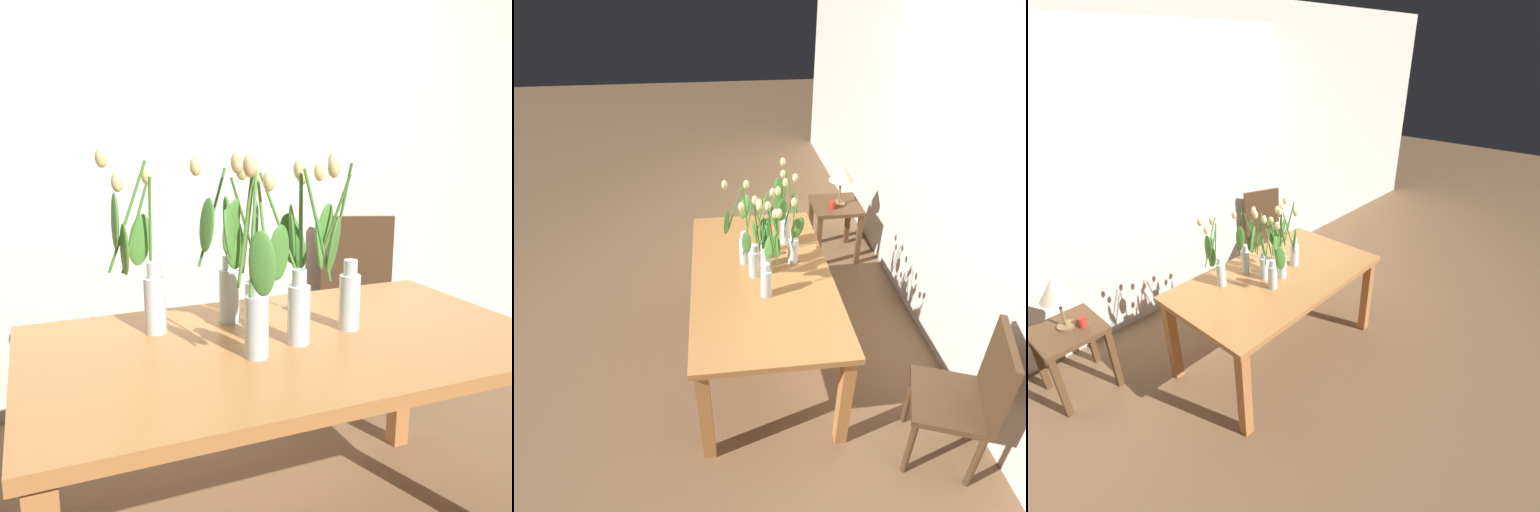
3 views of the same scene
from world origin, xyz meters
The scene contains 13 objects.
ground_plane centered at (0.00, 0.00, 0.00)m, with size 18.00×18.00×0.00m, color brown.
room_wall_rear centered at (0.00, 1.31, 1.35)m, with size 9.00×0.10×2.70m, color silver.
dining_table centered at (0.00, 0.00, 0.65)m, with size 1.60×0.90×0.74m.
tulip_vase_0 centered at (-0.09, 0.04, 0.97)m, with size 0.25×0.20×0.56m.
tulip_vase_1 centered at (-0.12, 0.21, 0.93)m, with size 0.26×0.16×0.55m.
tulip_vase_2 centered at (0.02, -0.03, 0.95)m, with size 0.17×0.22×0.56m.
tulip_vase_3 centered at (-0.40, 0.21, 0.95)m, with size 0.19×0.19×0.58m.
tulip_vase_4 centered at (0.19, 0.03, 0.92)m, with size 0.16×0.13×0.57m.
tulip_vase_5 centered at (-0.17, -0.11, 0.93)m, with size 0.14×0.21×0.58m.
dining_chair centered at (0.91, 1.00, 0.52)m, with size 0.52×0.52×0.93m.
side_table centered at (-1.28, 0.83, 0.43)m, with size 0.44×0.44×0.55m.
table_lamp centered at (-1.27, 0.85, 0.86)m, with size 0.22×0.22×0.40m.
pillar_candle centered at (-1.19, 0.77, 0.59)m, with size 0.06×0.06×0.07m, color #B72D23.
Camera 3 is at (-1.90, -1.76, 2.31)m, focal length 27.55 mm.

